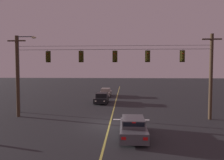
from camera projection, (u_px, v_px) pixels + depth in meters
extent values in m
plane|color=#28282B|center=(110.00, 125.00, 17.47)|extent=(180.00, 180.00, 0.00)
cube|color=#D1C64C|center=(114.00, 107.00, 25.84)|extent=(0.14, 60.00, 0.01)
cube|color=silver|center=(131.00, 120.00, 19.15)|extent=(3.40, 0.36, 0.01)
cylinder|color=#423021|center=(17.00, 77.00, 20.20)|extent=(0.32, 0.32, 8.05)
cube|color=#423021|center=(17.00, 41.00, 20.01)|extent=(1.80, 0.12, 0.12)
cylinder|color=slate|center=(17.00, 44.00, 20.03)|extent=(0.12, 0.12, 0.18)
cylinder|color=#423021|center=(211.00, 77.00, 19.08)|extent=(0.32, 0.32, 8.05)
cube|color=#423021|center=(212.00, 39.00, 18.89)|extent=(1.80, 0.12, 0.12)
cylinder|color=slate|center=(212.00, 43.00, 18.91)|extent=(0.12, 0.12, 0.18)
cylinder|color=black|center=(111.00, 49.00, 19.50)|extent=(18.73, 0.03, 0.03)
cylinder|color=black|center=(111.00, 46.00, 19.48)|extent=(18.73, 0.02, 0.02)
cylinder|color=black|center=(48.00, 51.00, 19.88)|extent=(0.04, 0.04, 0.18)
cube|color=#332D0A|center=(48.00, 57.00, 19.91)|extent=(0.32, 0.26, 0.96)
cube|color=#332D0A|center=(48.00, 57.00, 20.05)|extent=(0.48, 0.03, 1.12)
sphere|color=red|center=(47.00, 54.00, 19.73)|extent=(0.17, 0.17, 0.17)
cylinder|color=#332D0A|center=(47.00, 53.00, 19.69)|extent=(0.20, 0.10, 0.20)
sphere|color=#3D280A|center=(47.00, 56.00, 19.75)|extent=(0.17, 0.17, 0.17)
cylinder|color=#332D0A|center=(47.00, 56.00, 19.71)|extent=(0.20, 0.10, 0.20)
sphere|color=black|center=(47.00, 59.00, 19.76)|extent=(0.17, 0.17, 0.17)
cylinder|color=#332D0A|center=(47.00, 59.00, 19.72)|extent=(0.20, 0.10, 0.20)
cylinder|color=black|center=(81.00, 51.00, 19.68)|extent=(0.04, 0.04, 0.18)
cube|color=#332D0A|center=(81.00, 56.00, 19.71)|extent=(0.32, 0.26, 0.96)
cube|color=#332D0A|center=(81.00, 57.00, 19.86)|extent=(0.48, 0.03, 1.12)
sphere|color=red|center=(80.00, 53.00, 19.54)|extent=(0.17, 0.17, 0.17)
cylinder|color=#332D0A|center=(80.00, 53.00, 19.49)|extent=(0.20, 0.10, 0.20)
sphere|color=#3D280A|center=(80.00, 56.00, 19.55)|extent=(0.17, 0.17, 0.17)
cylinder|color=#332D0A|center=(80.00, 56.00, 19.51)|extent=(0.20, 0.10, 0.20)
sphere|color=black|center=(80.00, 59.00, 19.57)|extent=(0.17, 0.17, 0.17)
cylinder|color=#332D0A|center=(80.00, 59.00, 19.53)|extent=(0.20, 0.10, 0.20)
cylinder|color=black|center=(115.00, 50.00, 19.48)|extent=(0.04, 0.04, 0.18)
cube|color=#332D0A|center=(115.00, 56.00, 19.51)|extent=(0.32, 0.26, 0.96)
cube|color=#332D0A|center=(115.00, 56.00, 19.66)|extent=(0.48, 0.03, 1.12)
sphere|color=red|center=(115.00, 53.00, 19.34)|extent=(0.17, 0.17, 0.17)
cylinder|color=#332D0A|center=(115.00, 53.00, 19.30)|extent=(0.20, 0.10, 0.20)
sphere|color=#3D280A|center=(115.00, 56.00, 19.35)|extent=(0.17, 0.17, 0.17)
cylinder|color=#332D0A|center=(115.00, 56.00, 19.31)|extent=(0.20, 0.10, 0.20)
sphere|color=black|center=(115.00, 59.00, 19.37)|extent=(0.17, 0.17, 0.17)
cylinder|color=#332D0A|center=(115.00, 59.00, 19.33)|extent=(0.20, 0.10, 0.20)
cylinder|color=black|center=(148.00, 50.00, 19.29)|extent=(0.04, 0.04, 0.18)
cube|color=#332D0A|center=(148.00, 56.00, 19.33)|extent=(0.32, 0.26, 0.96)
cube|color=#332D0A|center=(148.00, 56.00, 19.47)|extent=(0.48, 0.03, 1.12)
sphere|color=red|center=(148.00, 53.00, 19.15)|extent=(0.17, 0.17, 0.17)
cylinder|color=#332D0A|center=(148.00, 53.00, 19.11)|extent=(0.20, 0.10, 0.20)
sphere|color=#3D280A|center=(148.00, 56.00, 19.17)|extent=(0.17, 0.17, 0.17)
cylinder|color=#332D0A|center=(148.00, 56.00, 19.12)|extent=(0.20, 0.10, 0.20)
sphere|color=black|center=(148.00, 59.00, 19.18)|extent=(0.17, 0.17, 0.17)
cylinder|color=#332D0A|center=(148.00, 59.00, 19.14)|extent=(0.20, 0.10, 0.20)
cylinder|color=black|center=(183.00, 50.00, 19.10)|extent=(0.04, 0.04, 0.18)
cube|color=#332D0A|center=(183.00, 56.00, 19.13)|extent=(0.32, 0.26, 0.96)
cube|color=#332D0A|center=(182.00, 56.00, 19.27)|extent=(0.48, 0.03, 1.12)
sphere|color=red|center=(183.00, 53.00, 18.96)|extent=(0.17, 0.17, 0.17)
cylinder|color=#332D0A|center=(183.00, 52.00, 18.91)|extent=(0.20, 0.10, 0.20)
sphere|color=#3D280A|center=(183.00, 56.00, 18.97)|extent=(0.17, 0.17, 0.17)
cylinder|color=#332D0A|center=(183.00, 55.00, 18.93)|extent=(0.20, 0.10, 0.20)
sphere|color=black|center=(183.00, 59.00, 18.99)|extent=(0.17, 0.17, 0.17)
cylinder|color=#332D0A|center=(183.00, 59.00, 18.94)|extent=(0.20, 0.10, 0.20)
cube|color=#4C4C51|center=(133.00, 130.00, 14.32)|extent=(1.80, 4.30, 0.68)
cube|color=#4C4C51|center=(133.00, 121.00, 14.17)|extent=(1.51, 2.15, 0.54)
cube|color=black|center=(133.00, 118.00, 15.11)|extent=(1.40, 0.21, 0.48)
cube|color=black|center=(134.00, 126.00, 13.11)|extent=(1.37, 0.18, 0.46)
cylinder|color=black|center=(122.00, 127.00, 15.71)|extent=(0.22, 0.64, 0.64)
cylinder|color=black|center=(143.00, 127.00, 15.62)|extent=(0.22, 0.64, 0.64)
cylinder|color=black|center=(121.00, 138.00, 13.05)|extent=(0.22, 0.64, 0.64)
cylinder|color=black|center=(146.00, 139.00, 12.96)|extent=(0.22, 0.64, 0.64)
cube|color=red|center=(124.00, 138.00, 12.20)|extent=(0.28, 0.03, 0.18)
cube|color=red|center=(145.00, 139.00, 12.12)|extent=(0.28, 0.03, 0.18)
cube|color=red|center=(134.00, 123.00, 12.99)|extent=(0.24, 0.04, 0.06)
cube|color=black|center=(102.00, 99.00, 28.73)|extent=(1.80, 4.30, 0.68)
cube|color=black|center=(102.00, 95.00, 28.82)|extent=(1.51, 2.15, 0.54)
cube|color=black|center=(101.00, 96.00, 27.88)|extent=(1.40, 0.21, 0.48)
cube|color=black|center=(103.00, 94.00, 29.88)|extent=(1.37, 0.18, 0.46)
cylinder|color=black|center=(107.00, 102.00, 27.37)|extent=(0.22, 0.64, 0.64)
cylinder|color=black|center=(95.00, 102.00, 27.46)|extent=(0.22, 0.64, 0.64)
cylinder|color=black|center=(108.00, 99.00, 30.02)|extent=(0.22, 0.64, 0.64)
cylinder|color=black|center=(97.00, 99.00, 30.12)|extent=(0.22, 0.64, 0.64)
sphere|color=white|center=(104.00, 101.00, 26.53)|extent=(0.20, 0.20, 0.20)
sphere|color=white|center=(96.00, 101.00, 26.60)|extent=(0.20, 0.20, 0.20)
cube|color=gray|center=(106.00, 93.00, 35.75)|extent=(1.80, 4.30, 0.68)
cube|color=gray|center=(106.00, 90.00, 35.84)|extent=(1.51, 2.15, 0.54)
cube|color=black|center=(105.00, 90.00, 34.90)|extent=(1.40, 0.21, 0.48)
cube|color=black|center=(106.00, 89.00, 36.90)|extent=(1.37, 0.18, 0.46)
cylinder|color=black|center=(110.00, 95.00, 34.38)|extent=(0.22, 0.64, 0.64)
cylinder|color=black|center=(100.00, 95.00, 34.48)|extent=(0.22, 0.64, 0.64)
cylinder|color=black|center=(111.00, 93.00, 37.04)|extent=(0.22, 0.64, 0.64)
cylinder|color=black|center=(102.00, 93.00, 37.14)|extent=(0.22, 0.64, 0.64)
sphere|color=white|center=(108.00, 95.00, 33.55)|extent=(0.20, 0.20, 0.20)
sphere|color=white|center=(101.00, 94.00, 33.62)|extent=(0.20, 0.20, 0.20)
cylinder|color=#4C4F54|center=(19.00, 74.00, 22.23)|extent=(0.16, 0.16, 8.39)
cylinder|color=#4C4F54|center=(26.00, 37.00, 21.95)|extent=(1.80, 0.10, 0.10)
ellipsoid|color=beige|center=(34.00, 37.00, 21.91)|extent=(0.56, 0.30, 0.22)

